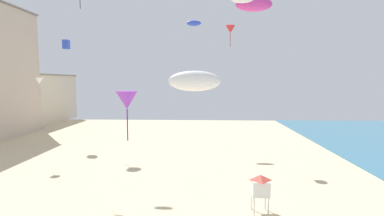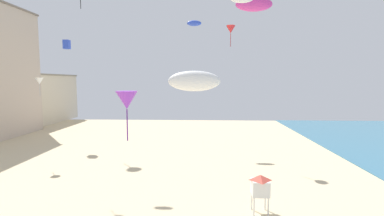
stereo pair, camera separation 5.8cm
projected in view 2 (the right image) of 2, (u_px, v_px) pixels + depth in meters
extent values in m
cube|color=beige|center=(30.00, 99.00, 59.52)|extent=(13.60, 15.10, 9.71)
cube|color=gray|center=(28.00, 75.00, 59.04)|extent=(13.88, 15.41, 0.30)
cylinder|color=white|center=(254.00, 207.00, 17.83)|extent=(0.10, 0.10, 1.20)
cylinder|color=white|center=(268.00, 207.00, 17.79)|extent=(0.10, 0.10, 1.20)
cylinder|color=white|center=(252.00, 201.00, 18.72)|extent=(0.10, 0.10, 1.20)
cylinder|color=white|center=(265.00, 201.00, 18.68)|extent=(0.10, 0.10, 1.20)
cube|color=white|center=(260.00, 188.00, 18.15)|extent=(1.10, 1.10, 1.00)
pyramid|color=#D14C3D|center=(260.00, 177.00, 18.08)|extent=(1.10, 1.10, 0.35)
cone|color=red|center=(231.00, 29.00, 31.60)|extent=(1.03, 1.03, 0.84)
cylinder|color=maroon|center=(231.00, 40.00, 31.71)|extent=(0.06, 0.06, 1.50)
cone|color=purple|center=(127.00, 100.00, 16.48)|extent=(1.30, 1.30, 1.07)
cylinder|color=#63278B|center=(127.00, 125.00, 16.62)|extent=(0.07, 0.07, 1.90)
ellipsoid|color=white|center=(194.00, 81.00, 15.07)|extent=(2.83, 0.79, 1.10)
ellipsoid|color=blue|center=(194.00, 23.00, 37.53)|extent=(1.93, 0.54, 0.75)
ellipsoid|color=#DB3D9E|center=(254.00, 4.00, 21.52)|extent=(2.84, 0.79, 1.10)
cube|color=blue|center=(67.00, 44.00, 38.96)|extent=(0.79, 0.79, 1.24)
cone|color=white|center=(39.00, 81.00, 29.92)|extent=(0.86, 0.86, 0.70)
cylinder|color=#A4A4A4|center=(40.00, 90.00, 30.01)|extent=(0.05, 0.05, 1.25)
cylinder|color=black|center=(81.00, 1.00, 38.91)|extent=(0.08, 0.08, 2.14)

